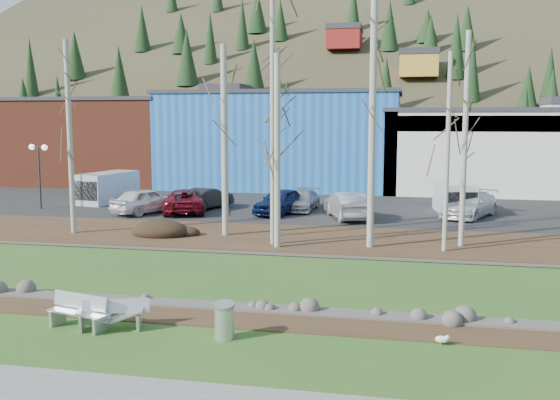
% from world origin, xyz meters
% --- Properties ---
extents(ground, '(200.00, 200.00, 0.00)m').
position_xyz_m(ground, '(0.00, 0.00, 0.00)').
color(ground, '#2A591E').
rests_on(ground, ground).
extents(dirt_strip, '(80.00, 1.80, 0.03)m').
position_xyz_m(dirt_strip, '(0.00, 2.10, 0.01)').
color(dirt_strip, '#382616').
rests_on(dirt_strip, ground).
extents(near_bank_rocks, '(80.00, 0.80, 0.50)m').
position_xyz_m(near_bank_rocks, '(0.00, 3.10, 0.00)').
color(near_bank_rocks, '#47423D').
rests_on(near_bank_rocks, ground).
extents(river, '(80.00, 8.00, 0.90)m').
position_xyz_m(river, '(0.00, 7.20, 0.00)').
color(river, '#132232').
rests_on(river, ground).
extents(far_bank_rocks, '(80.00, 0.80, 0.46)m').
position_xyz_m(far_bank_rocks, '(0.00, 11.30, 0.00)').
color(far_bank_rocks, '#47423D').
rests_on(far_bank_rocks, ground).
extents(far_bank, '(80.00, 7.00, 0.15)m').
position_xyz_m(far_bank, '(0.00, 14.50, 0.07)').
color(far_bank, '#382616').
rests_on(far_bank, ground).
extents(parking_lot, '(80.00, 14.00, 0.14)m').
position_xyz_m(parking_lot, '(0.00, 25.00, 0.07)').
color(parking_lot, black).
rests_on(parking_lot, ground).
extents(building_brick, '(16.32, 12.24, 7.80)m').
position_xyz_m(building_brick, '(-24.00, 39.00, 3.91)').
color(building_brick, brown).
rests_on(building_brick, ground).
extents(building_blue, '(20.40, 12.24, 8.30)m').
position_xyz_m(building_blue, '(-6.00, 39.00, 4.16)').
color(building_blue, '#1D55B0').
rests_on(building_blue, ground).
extents(building_white, '(18.36, 12.24, 6.80)m').
position_xyz_m(building_white, '(12.00, 38.98, 3.41)').
color(building_white, silver).
rests_on(building_white, ground).
extents(hillside, '(160.00, 72.00, 35.00)m').
position_xyz_m(hillside, '(0.00, 84.00, 17.50)').
color(hillside, '#352F1E').
rests_on(hillside, ground).
extents(bench_intact, '(2.01, 1.01, 0.97)m').
position_xyz_m(bench_intact, '(-4.44, 0.46, 0.48)').
color(bench_intact, silver).
rests_on(bench_intact, ground).
extents(bench_damaged, '(1.98, 1.12, 0.84)m').
position_xyz_m(bench_damaged, '(-3.45, 0.54, 0.43)').
color(bench_damaged, silver).
rests_on(bench_damaged, ground).
extents(litter_bin, '(0.55, 0.55, 0.93)m').
position_xyz_m(litter_bin, '(-0.08, 0.43, 0.46)').
color(litter_bin, silver).
rests_on(litter_bin, ground).
extents(seagull, '(0.42, 0.19, 0.30)m').
position_xyz_m(seagull, '(5.75, 1.09, 0.17)').
color(seagull, gold).
rests_on(seagull, ground).
extents(dirt_mound, '(2.91, 2.05, 0.57)m').
position_xyz_m(dirt_mound, '(-7.38, 13.70, 0.44)').
color(dirt_mound, black).
rests_on(dirt_mound, far_bank).
extents(birch_0, '(0.26, 0.26, 9.72)m').
position_xyz_m(birch_0, '(-12.02, 13.49, 5.01)').
color(birch_0, beige).
rests_on(birch_0, far_bank).
extents(birch_1, '(0.32, 0.32, 9.43)m').
position_xyz_m(birch_1, '(-4.19, 14.46, 4.86)').
color(birch_1, beige).
rests_on(birch_1, far_bank).
extents(birch_2, '(0.23, 0.23, 11.82)m').
position_xyz_m(birch_2, '(-1.35, 12.66, 6.06)').
color(birch_2, beige).
rests_on(birch_2, far_bank).
extents(birch_3, '(0.29, 0.29, 8.69)m').
position_xyz_m(birch_3, '(-1.01, 12.06, 4.50)').
color(birch_3, beige).
rests_on(birch_3, far_bank).
extents(birch_4, '(0.20, 0.20, 8.82)m').
position_xyz_m(birch_4, '(-1.56, 14.77, 4.56)').
color(birch_4, beige).
rests_on(birch_4, far_bank).
extents(birch_5, '(0.21, 0.21, 8.69)m').
position_xyz_m(birch_5, '(6.44, 12.67, 4.49)').
color(birch_5, beige).
rests_on(birch_5, far_bank).
extents(birch_6, '(0.31, 0.31, 11.24)m').
position_xyz_m(birch_6, '(3.15, 12.92, 5.77)').
color(birch_6, beige).
rests_on(birch_6, far_bank).
extents(birch_7, '(0.25, 0.25, 9.72)m').
position_xyz_m(birch_7, '(7.27, 13.99, 5.01)').
color(birch_7, beige).
rests_on(birch_7, far_bank).
extents(street_lamp, '(1.53, 0.78, 4.19)m').
position_xyz_m(street_lamp, '(-18.61, 20.94, 3.44)').
color(street_lamp, '#262628').
rests_on(street_lamp, parking_lot).
extents(car_0, '(3.75, 4.99, 1.58)m').
position_xyz_m(car_0, '(-11.08, 20.50, 0.93)').
color(car_0, white).
rests_on(car_0, parking_lot).
extents(car_1, '(2.72, 4.42, 1.38)m').
position_xyz_m(car_1, '(-7.95, 23.05, 0.83)').
color(car_1, black).
rests_on(car_1, parking_lot).
extents(car_2, '(3.96, 5.83, 1.48)m').
position_xyz_m(car_2, '(-8.84, 21.34, 0.88)').
color(car_2, maroon).
rests_on(car_2, parking_lot).
extents(car_3, '(2.03, 4.50, 1.28)m').
position_xyz_m(car_3, '(-1.83, 23.65, 0.78)').
color(car_3, '#9C9DA4').
rests_on(car_3, parking_lot).
extents(car_4, '(3.03, 4.89, 1.55)m').
position_xyz_m(car_4, '(-2.86, 21.90, 0.92)').
color(car_4, '#101F51').
rests_on(car_4, parking_lot).
extents(car_5, '(3.25, 5.08, 1.58)m').
position_xyz_m(car_5, '(1.34, 20.90, 0.93)').
color(car_5, silver).
rests_on(car_5, parking_lot).
extents(car_6, '(4.12, 5.59, 1.50)m').
position_xyz_m(car_6, '(8.46, 22.96, 0.89)').
color(car_6, silver).
rests_on(car_6, parking_lot).
extents(van_white, '(2.44, 4.68, 1.95)m').
position_xyz_m(van_white, '(7.70, 24.14, 1.12)').
color(van_white, white).
rests_on(van_white, parking_lot).
extents(van_grey, '(2.84, 5.07, 2.09)m').
position_xyz_m(van_grey, '(-15.80, 24.55, 1.19)').
color(van_grey, silver).
rests_on(van_grey, parking_lot).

